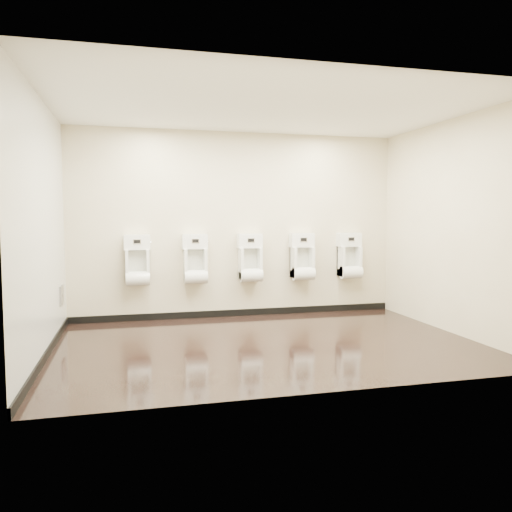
% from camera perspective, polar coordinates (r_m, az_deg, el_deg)
% --- Properties ---
extents(ground, '(5.00, 3.50, 0.00)m').
position_cam_1_polar(ground, '(6.11, 1.39, -9.96)').
color(ground, black).
rests_on(ground, ground).
extents(ceiling, '(5.00, 3.50, 0.00)m').
position_cam_1_polar(ceiling, '(6.05, 1.45, 16.66)').
color(ceiling, white).
extents(back_wall, '(5.00, 0.02, 2.80)m').
position_cam_1_polar(back_wall, '(7.62, -2.10, 3.55)').
color(back_wall, beige).
rests_on(back_wall, ground).
extents(front_wall, '(5.00, 0.02, 2.80)m').
position_cam_1_polar(front_wall, '(4.26, 7.72, 2.79)').
color(front_wall, beige).
rests_on(front_wall, ground).
extents(left_wall, '(0.02, 3.50, 2.80)m').
position_cam_1_polar(left_wall, '(5.78, -23.27, 2.90)').
color(left_wall, beige).
rests_on(left_wall, ground).
extents(right_wall, '(0.02, 3.50, 2.80)m').
position_cam_1_polar(right_wall, '(7.01, 21.55, 3.16)').
color(right_wall, beige).
rests_on(right_wall, ground).
extents(tile_overlay_left, '(0.01, 3.50, 2.80)m').
position_cam_1_polar(tile_overlay_left, '(5.78, -23.22, 2.90)').
color(tile_overlay_left, silver).
rests_on(tile_overlay_left, ground).
extents(skirting_back, '(5.00, 0.02, 0.10)m').
position_cam_1_polar(skirting_back, '(7.75, -2.05, -6.49)').
color(skirting_back, black).
rests_on(skirting_back, ground).
extents(skirting_left, '(0.02, 3.50, 0.10)m').
position_cam_1_polar(skirting_left, '(5.96, -22.74, -10.19)').
color(skirting_left, black).
rests_on(skirting_left, ground).
extents(access_panel, '(0.04, 0.25, 0.25)m').
position_cam_1_polar(access_panel, '(7.03, -21.34, -4.19)').
color(access_panel, '#9E9EA3').
rests_on(access_panel, left_wall).
extents(urinal_0, '(0.38, 0.29, 0.71)m').
position_cam_1_polar(urinal_0, '(7.36, -13.39, -0.89)').
color(urinal_0, white).
rests_on(urinal_0, back_wall).
extents(urinal_1, '(0.38, 0.29, 0.71)m').
position_cam_1_polar(urinal_1, '(7.41, -6.96, -0.76)').
color(urinal_1, white).
rests_on(urinal_1, back_wall).
extents(urinal_2, '(0.38, 0.29, 0.71)m').
position_cam_1_polar(urinal_2, '(7.56, -0.66, -0.63)').
color(urinal_2, white).
rests_on(urinal_2, back_wall).
extents(urinal_3, '(0.38, 0.29, 0.71)m').
position_cam_1_polar(urinal_3, '(7.80, 5.32, -0.49)').
color(urinal_3, white).
rests_on(urinal_3, back_wall).
extents(urinal_4, '(0.38, 0.29, 0.71)m').
position_cam_1_polar(urinal_4, '(8.09, 10.65, -0.37)').
color(urinal_4, white).
rests_on(urinal_4, back_wall).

